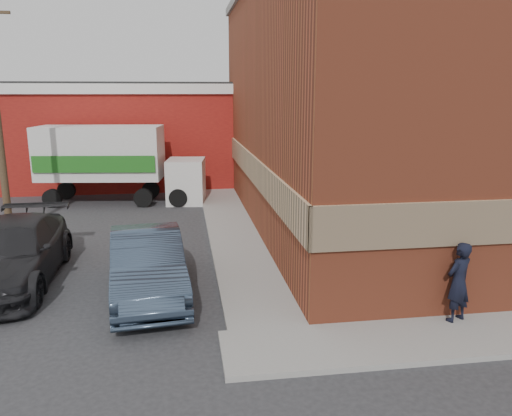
{
  "coord_description": "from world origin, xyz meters",
  "views": [
    {
      "loc": [
        -1.12,
        -9.79,
        5.1
      ],
      "look_at": [
        0.88,
        3.8,
        1.9
      ],
      "focal_mm": 35.0,
      "sensor_mm": 36.0,
      "label": 1
    }
  ],
  "objects_px": {
    "brick_building": "(428,103)",
    "box_truck": "(116,159)",
    "warehouse": "(96,133)",
    "sedan": "(147,264)",
    "man": "(458,282)",
    "suv_b": "(12,253)"
  },
  "relations": [
    {
      "from": "box_truck",
      "to": "warehouse",
      "type": "bearing_deg",
      "value": 113.63
    },
    {
      "from": "brick_building",
      "to": "suv_b",
      "type": "distance_m",
      "value": 15.64
    },
    {
      "from": "warehouse",
      "to": "sedan",
      "type": "bearing_deg",
      "value": -77.44
    },
    {
      "from": "brick_building",
      "to": "warehouse",
      "type": "height_order",
      "value": "brick_building"
    },
    {
      "from": "brick_building",
      "to": "man",
      "type": "distance_m",
      "value": 10.61
    },
    {
      "from": "sedan",
      "to": "box_truck",
      "type": "xyz_separation_m",
      "value": [
        -2.07,
        11.4,
        1.24
      ]
    },
    {
      "from": "sedan",
      "to": "warehouse",
      "type": "bearing_deg",
      "value": 96.6
    },
    {
      "from": "brick_building",
      "to": "man",
      "type": "bearing_deg",
      "value": -111.86
    },
    {
      "from": "brick_building",
      "to": "box_truck",
      "type": "xyz_separation_m",
      "value": [
        -12.68,
        4.91,
        -2.62
      ]
    },
    {
      "from": "warehouse",
      "to": "sedan",
      "type": "xyz_separation_m",
      "value": [
        3.89,
        -17.49,
        -1.99
      ]
    },
    {
      "from": "brick_building",
      "to": "sedan",
      "type": "distance_m",
      "value": 13.01
    },
    {
      "from": "sedan",
      "to": "box_truck",
      "type": "relative_size",
      "value": 0.67
    },
    {
      "from": "sedan",
      "to": "brick_building",
      "type": "bearing_deg",
      "value": 25.49
    },
    {
      "from": "man",
      "to": "sedan",
      "type": "bearing_deg",
      "value": -45.91
    },
    {
      "from": "sedan",
      "to": "suv_b",
      "type": "bearing_deg",
      "value": 153.29
    },
    {
      "from": "brick_building",
      "to": "man",
      "type": "height_order",
      "value": "brick_building"
    },
    {
      "from": "warehouse",
      "to": "suv_b",
      "type": "relative_size",
      "value": 2.81
    },
    {
      "from": "man",
      "to": "suv_b",
      "type": "xyz_separation_m",
      "value": [
        -10.58,
        4.16,
        -0.18
      ]
    },
    {
      "from": "warehouse",
      "to": "box_truck",
      "type": "distance_m",
      "value": 6.4
    },
    {
      "from": "brick_building",
      "to": "box_truck",
      "type": "distance_m",
      "value": 13.84
    },
    {
      "from": "brick_building",
      "to": "warehouse",
      "type": "relative_size",
      "value": 1.12
    },
    {
      "from": "man",
      "to": "box_truck",
      "type": "bearing_deg",
      "value": -81.73
    }
  ]
}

